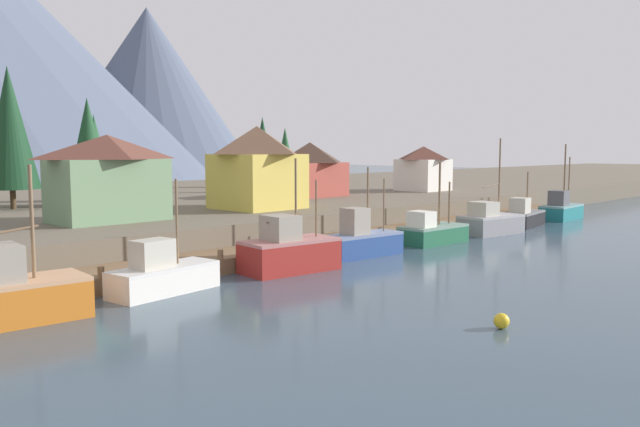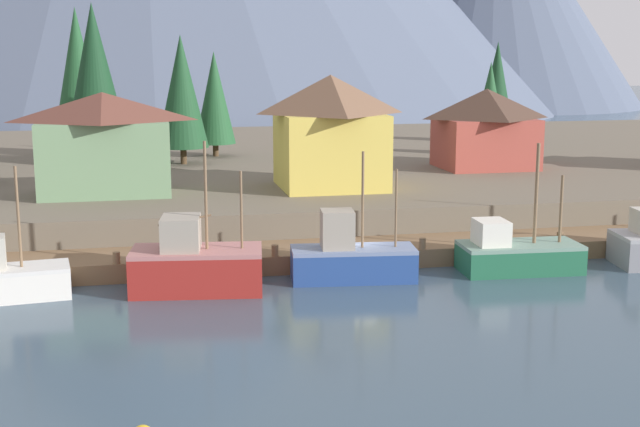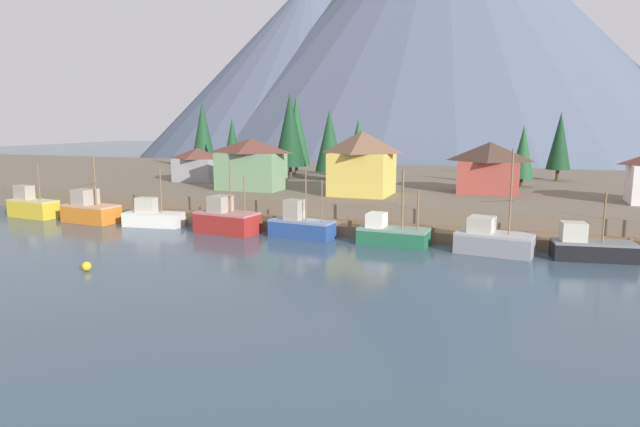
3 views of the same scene
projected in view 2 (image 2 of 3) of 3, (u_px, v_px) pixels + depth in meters
The scene contains 15 objects.
ground_plane at pixel (288, 212), 64.26m from camera, with size 400.00×400.00×1.00m, color #384C5B.
dock at pixel (342, 254), 46.75m from camera, with size 80.00×4.00×1.60m.
shoreline_bank at pixel (265, 168), 75.48m from camera, with size 400.00×56.00×2.50m, color #665B4C.
fishing_boat_red at pixel (195, 265), 41.06m from camera, with size 6.60×3.81×7.30m.
fishing_boat_blue at pixel (351, 258), 43.10m from camera, with size 6.47×2.98×6.57m.
fishing_boat_green at pixel (516, 254), 44.81m from camera, with size 6.40×3.16×6.79m.
house_yellow at pixel (330, 130), 56.19m from camera, with size 7.00×6.97×7.44m.
house_red at pixel (486, 128), 65.88m from camera, with size 7.34×6.11×6.12m.
house_green at pixel (104, 143), 53.39m from camera, with size 8.39×5.03×6.45m.
conifer_near_right at pixel (94, 73), 67.17m from camera, with size 4.87×4.87×12.73m.
conifer_mid_left at pixel (497, 84), 84.39m from camera, with size 3.39×3.39×9.91m.
conifer_mid_right at pixel (490, 102), 74.12m from camera, with size 2.98×2.98×8.05m.
conifer_back_left at pixel (78, 74), 73.31m from camera, with size 4.54×4.54×12.69m.
conifer_back_right at pixel (182, 92), 67.64m from camera, with size 4.11×4.11×10.26m.
conifer_centre at pixel (215, 98), 72.87m from camera, with size 3.51×3.51×8.95m.
Camera 2 is at (-10.45, -42.32, 11.45)m, focal length 47.84 mm.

